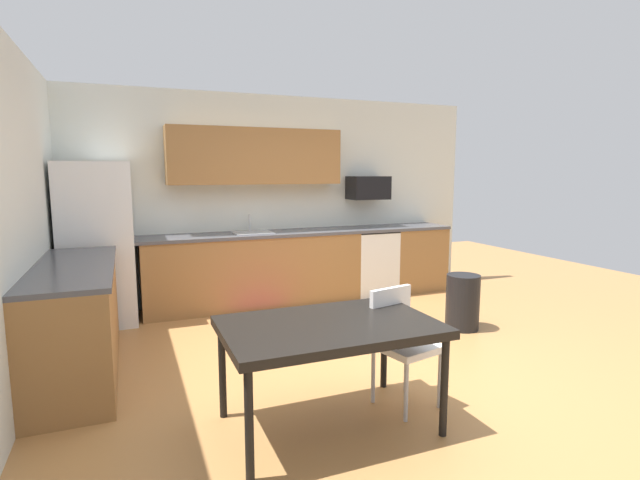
% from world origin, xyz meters
% --- Properties ---
extents(ground_plane, '(12.00, 12.00, 0.00)m').
position_xyz_m(ground_plane, '(0.00, 0.00, 0.00)').
color(ground_plane, '#B77F47').
extents(wall_back, '(5.80, 0.10, 2.70)m').
position_xyz_m(wall_back, '(0.00, 2.65, 1.35)').
color(wall_back, silver).
rests_on(wall_back, ground).
extents(cabinet_run_back, '(2.74, 0.60, 0.90)m').
position_xyz_m(cabinet_run_back, '(-0.38, 2.30, 0.45)').
color(cabinet_run_back, olive).
rests_on(cabinet_run_back, ground).
extents(cabinet_run_back_right, '(0.81, 0.60, 0.90)m').
position_xyz_m(cabinet_run_back_right, '(2.00, 2.30, 0.45)').
color(cabinet_run_back_right, olive).
rests_on(cabinet_run_back_right, ground).
extents(cabinet_run_left, '(0.60, 2.00, 0.90)m').
position_xyz_m(cabinet_run_left, '(-2.30, 0.80, 0.45)').
color(cabinet_run_left, olive).
rests_on(cabinet_run_left, ground).
extents(countertop_back, '(4.80, 0.64, 0.04)m').
position_xyz_m(countertop_back, '(0.00, 2.30, 0.92)').
color(countertop_back, '#4C4C51').
rests_on(countertop_back, cabinet_run_back).
extents(countertop_left, '(0.64, 2.00, 0.04)m').
position_xyz_m(countertop_left, '(-2.30, 0.80, 0.92)').
color(countertop_left, '#4C4C51').
rests_on(countertop_left, cabinet_run_left).
extents(upper_cabinets_back, '(2.20, 0.34, 0.70)m').
position_xyz_m(upper_cabinets_back, '(-0.30, 2.43, 1.90)').
color(upper_cabinets_back, olive).
extents(refrigerator, '(0.76, 0.70, 1.81)m').
position_xyz_m(refrigerator, '(-2.18, 2.22, 0.91)').
color(refrigerator, white).
rests_on(refrigerator, ground).
extents(oven_range, '(0.60, 0.60, 0.91)m').
position_xyz_m(oven_range, '(1.29, 2.30, 0.46)').
color(oven_range, white).
rests_on(oven_range, ground).
extents(microwave, '(0.54, 0.36, 0.32)m').
position_xyz_m(microwave, '(1.29, 2.40, 1.49)').
color(microwave, black).
extents(sink_basin, '(0.48, 0.40, 0.14)m').
position_xyz_m(sink_basin, '(-0.39, 2.30, 0.88)').
color(sink_basin, '#A5A8AD').
rests_on(sink_basin, countertop_back).
extents(sink_faucet, '(0.02, 0.02, 0.24)m').
position_xyz_m(sink_faucet, '(-0.39, 2.48, 1.04)').
color(sink_faucet, '#B2B5BA').
rests_on(sink_faucet, countertop_back).
extents(dining_table, '(1.40, 0.90, 0.72)m').
position_xyz_m(dining_table, '(-0.66, -0.80, 0.66)').
color(dining_table, black).
rests_on(dining_table, ground).
extents(chair_near_table, '(0.48, 0.48, 0.85)m').
position_xyz_m(chair_near_table, '(-0.04, -0.67, 0.50)').
color(chair_near_table, white).
rests_on(chair_near_table, ground).
extents(trash_bin, '(0.36, 0.36, 0.60)m').
position_xyz_m(trash_bin, '(1.49, 0.53, 0.30)').
color(trash_bin, black).
rests_on(trash_bin, ground).
extents(floor_mat, '(0.70, 0.50, 0.01)m').
position_xyz_m(floor_mat, '(-0.40, 1.65, 0.01)').
color(floor_mat, '#CC3372').
rests_on(floor_mat, ground).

